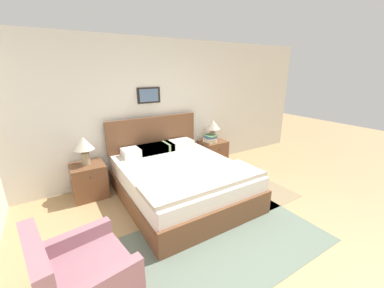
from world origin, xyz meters
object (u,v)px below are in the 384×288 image
Objects in this scene: bed at (180,179)px; table_lamp_by_door at (213,126)px; armchair at (82,284)px; table_lamp_near_window at (84,146)px; nightstand_near_window at (89,180)px; nightstand_by_door at (212,153)px.

table_lamp_by_door is at bearing 33.02° from bed.
table_lamp_by_door is (2.95, 2.13, 0.59)m from armchair.
armchair is 2.24m from table_lamp_near_window.
nightstand_near_window is 1.23× the size of table_lamp_near_window.
nightstand_near_window is at bearing 147.48° from bed.
armchair reaches higher than nightstand_near_window.
nightstand_by_door is at bearing 32.46° from bed.
table_lamp_by_door is (2.56, 0.02, 0.60)m from nightstand_near_window.
nightstand_near_window is 1.00× the size of nightstand_by_door.
table_lamp_near_window is at bearing 180.00° from table_lamp_by_door.
bed is 4.75× the size of table_lamp_near_window.
bed reaches higher than nightstand_near_window.
armchair is at bearing -142.19° from bed.
bed is 2.11m from armchair.
table_lamp_near_window is 1.00× the size of table_lamp_by_door.
nightstand_near_window is (0.39, 2.10, -0.02)m from armchair.
table_lamp_near_window is (-2.55, 0.02, 0.60)m from nightstand_by_door.
armchair is at bearing -144.20° from table_lamp_by_door.
nightstand_by_door is (2.94, 2.10, -0.02)m from armchair.
armchair is 1.52× the size of nightstand_by_door.
nightstand_by_door is at bearing -0.52° from table_lamp_near_window.
table_lamp_by_door is at bearing 116.74° from armchair.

